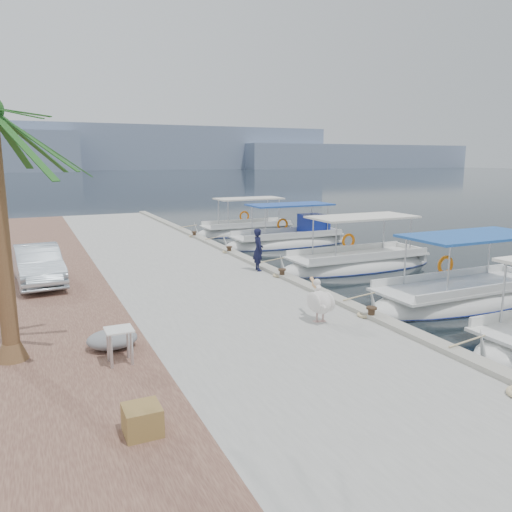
# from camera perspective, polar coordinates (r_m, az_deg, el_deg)

# --- Properties ---
(ground) EXTENTS (400.00, 400.00, 0.00)m
(ground) POSITION_cam_1_polar(r_m,az_deg,el_deg) (16.51, 6.48, -5.19)
(ground) COLOR black
(ground) RESTS_ON ground
(concrete_quay) EXTENTS (6.00, 40.00, 0.50)m
(concrete_quay) POSITION_cam_1_polar(r_m,az_deg,el_deg) (19.75, -8.62, -1.79)
(concrete_quay) COLOR gray
(concrete_quay) RESTS_ON ground
(quay_curb) EXTENTS (0.44, 40.00, 0.12)m
(quay_curb) POSITION_cam_1_polar(r_m,az_deg,el_deg) (20.60, -1.20, -0.24)
(quay_curb) COLOR gray
(quay_curb) RESTS_ON concrete_quay
(cobblestone_strip) EXTENTS (4.00, 40.00, 0.50)m
(cobblestone_strip) POSITION_cam_1_polar(r_m,az_deg,el_deg) (19.03, -23.25, -3.06)
(cobblestone_strip) COLOR brown
(cobblestone_strip) RESTS_ON ground
(distant_hills) EXTENTS (330.00, 60.00, 18.00)m
(distant_hills) POSITION_cam_1_polar(r_m,az_deg,el_deg) (218.35, -15.00, 11.51)
(distant_hills) COLOR gray
(distant_hills) RESTS_ON ground
(fishing_caique_b) EXTENTS (7.62, 2.49, 2.83)m
(fishing_caique_b) POSITION_cam_1_polar(r_m,az_deg,el_deg) (17.60, 22.64, -4.55)
(fishing_caique_b) COLOR silver
(fishing_caique_b) RESTS_ON ground
(fishing_caique_c) EXTENTS (7.52, 2.37, 2.83)m
(fishing_caique_c) POSITION_cam_1_polar(r_m,az_deg,el_deg) (21.70, 11.47, -1.05)
(fishing_caique_c) COLOR silver
(fishing_caique_c) RESTS_ON ground
(fishing_caique_d) EXTENTS (7.44, 2.28, 2.83)m
(fishing_caique_d) POSITION_cam_1_polar(r_m,az_deg,el_deg) (26.96, 3.73, 1.63)
(fishing_caique_d) COLOR silver
(fishing_caique_d) RESTS_ON ground
(fishing_caique_e) EXTENTS (6.77, 2.16, 2.83)m
(fishing_caique_e) POSITION_cam_1_polar(r_m,az_deg,el_deg) (30.91, -1.10, 2.75)
(fishing_caique_e) COLOR silver
(fishing_caique_e) RESTS_ON ground
(mooring_bollards) EXTENTS (0.28, 20.28, 0.33)m
(mooring_bollards) POSITION_cam_1_polar(r_m,az_deg,el_deg) (17.43, 3.00, -1.90)
(mooring_bollards) COLOR black
(mooring_bollards) RESTS_ON concrete_quay
(pelican) EXTENTS (0.65, 1.35, 1.04)m
(pelican) POSITION_cam_1_polar(r_m,az_deg,el_deg) (12.85, 7.33, -5.14)
(pelican) COLOR tan
(pelican) RESTS_ON concrete_quay
(fisherman) EXTENTS (0.46, 0.63, 1.58)m
(fisherman) POSITION_cam_1_polar(r_m,az_deg,el_deg) (18.46, 0.26, 0.74)
(fisherman) COLOR black
(fisherman) RESTS_ON concrete_quay
(parked_car) EXTENTS (1.64, 3.98, 1.28)m
(parked_car) POSITION_cam_1_polar(r_m,az_deg,el_deg) (18.03, -23.63, -0.94)
(parked_car) COLOR silver
(parked_car) RESTS_ON cobblestone_strip
(wooden_crate) EXTENTS (0.55, 0.55, 0.44)m
(wooden_crate) POSITION_cam_1_polar(r_m,az_deg,el_deg) (8.13, -12.87, -17.79)
(wooden_crate) COLOR brown
(wooden_crate) RESTS_ON cobblestone_strip
(tarp_bundle) EXTENTS (1.10, 0.90, 0.40)m
(tarp_bundle) POSITION_cam_1_polar(r_m,az_deg,el_deg) (11.56, -16.11, -9.12)
(tarp_bundle) COLOR slate
(tarp_bundle) RESTS_ON cobblestone_strip
(folding_table) EXTENTS (0.55, 0.55, 0.73)m
(folding_table) POSITION_cam_1_polar(r_m,az_deg,el_deg) (10.60, -15.35, -9.09)
(folding_table) COLOR silver
(folding_table) RESTS_ON cobblestone_strip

